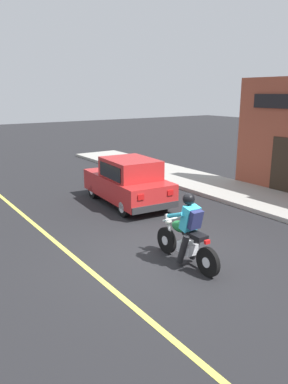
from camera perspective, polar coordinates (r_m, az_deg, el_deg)
name	(u,v)px	position (r m, az deg, el deg)	size (l,w,h in m)	color
ground_plane	(165,255)	(8.82, 3.23, -9.55)	(80.00, 80.00, 0.00)	black
sidewalk_curb	(232,191)	(14.46, 13.21, 0.18)	(2.60, 22.00, 0.14)	#9E9B93
lane_stripe	(44,232)	(10.49, -14.99, -5.96)	(0.12, 19.80, 0.01)	#D1C64C
motorcycle_with_rider	(187,235)	(8.17, 6.58, -6.51)	(0.56, 2.02, 1.62)	black
car_hatchback	(128,182)	(12.49, -2.49, 1.55)	(1.95, 3.90, 1.57)	black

